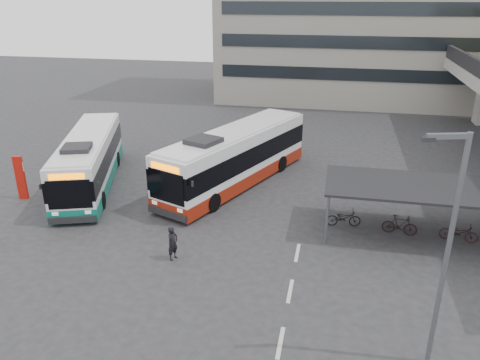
% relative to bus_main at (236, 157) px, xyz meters
% --- Properties ---
extents(ground, '(120.00, 120.00, 0.00)m').
position_rel_bus_main_xyz_m(ground, '(2.03, -7.54, -1.70)').
color(ground, '#28282B').
rests_on(ground, ground).
extents(bike_shelter, '(10.00, 4.00, 2.54)m').
position_rel_bus_main_xyz_m(bike_shelter, '(10.48, -4.54, -0.06)').
color(bike_shelter, '#595B60').
rests_on(bike_shelter, ground).
extents(road_markings, '(0.15, 7.60, 0.01)m').
position_rel_bus_main_xyz_m(road_markings, '(4.53, -10.54, -1.69)').
color(road_markings, beige).
rests_on(road_markings, ground).
extents(bus_main, '(7.13, 12.48, 3.66)m').
position_rel_bus_main_xyz_m(bus_main, '(0.00, 0.00, 0.00)').
color(bus_main, white).
rests_on(bus_main, ground).
extents(bus_teal, '(6.03, 11.56, 3.36)m').
position_rel_bus_main_xyz_m(bus_teal, '(-8.62, -1.94, -0.14)').
color(bus_teal, white).
rests_on(bus_teal, ground).
extents(pedestrian, '(0.56, 0.67, 1.57)m').
position_rel_bus_main_xyz_m(pedestrian, '(-0.79, -9.19, -0.91)').
color(pedestrian, black).
rests_on(pedestrian, ground).
extents(lamp_post, '(1.31, 0.49, 7.60)m').
position_rel_bus_main_xyz_m(lamp_post, '(9.12, -13.47, 2.63)').
color(lamp_post, '#595B60').
rests_on(lamp_post, ground).
extents(sign_totem_mid, '(0.55, 0.24, 2.55)m').
position_rel_bus_main_xyz_m(sign_totem_mid, '(-11.38, -4.74, -0.38)').
color(sign_totem_mid, '#B2140A').
rests_on(sign_totem_mid, ground).
extents(sign_totem_north, '(0.49, 0.17, 2.28)m').
position_rel_bus_main_xyz_m(sign_totem_north, '(-11.15, 1.86, -0.52)').
color(sign_totem_north, '#B2140A').
rests_on(sign_totem_north, ground).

